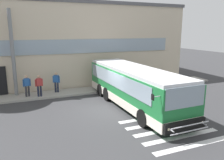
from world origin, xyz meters
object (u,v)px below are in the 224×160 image
at_px(passenger_by_doorway, 39,85).
at_px(passenger_at_curb_edge, 56,81).
at_px(entry_support_column, 13,53).
at_px(bus_main_foreground, 134,87).
at_px(passenger_near_column, 27,84).

height_order(passenger_by_doorway, passenger_at_curb_edge, same).
xyz_separation_m(entry_support_column, passenger_by_doorway, (1.66, -1.13, -2.37)).
bearing_deg(passenger_by_doorway, passenger_at_curb_edge, 26.88).
height_order(bus_main_foreground, passenger_by_doorway, bus_main_foreground).
bearing_deg(passenger_near_column, entry_support_column, 135.62).
height_order(entry_support_column, passenger_by_doorway, entry_support_column).
relative_size(entry_support_column, passenger_by_doorway, 3.94).
xyz_separation_m(passenger_by_doorway, passenger_at_curb_edge, (1.41, 0.71, 0.00)).
relative_size(bus_main_foreground, passenger_at_curb_edge, 6.39).
bearing_deg(passenger_near_column, passenger_by_doorway, -22.02).
relative_size(bus_main_foreground, passenger_by_doorway, 6.39).
height_order(passenger_near_column, passenger_at_curb_edge, same).
bearing_deg(entry_support_column, passenger_near_column, -44.38).
bearing_deg(passenger_at_curb_edge, bus_main_foreground, -48.84).
height_order(bus_main_foreground, passenger_near_column, bus_main_foreground).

